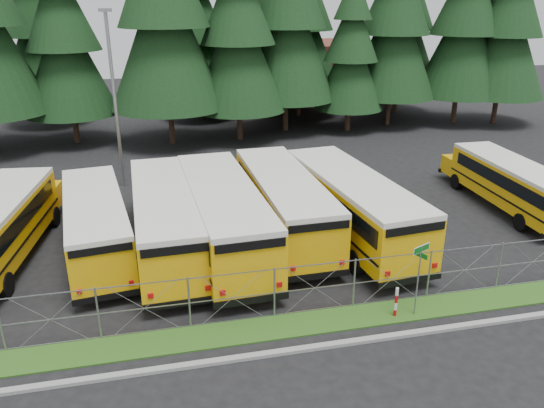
# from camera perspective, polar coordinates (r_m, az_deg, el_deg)

# --- Properties ---
(ground) EXTENTS (120.00, 120.00, 0.00)m
(ground) POSITION_cam_1_polar(r_m,az_deg,el_deg) (21.48, 10.22, -9.09)
(ground) COLOR black
(ground) RESTS_ON ground
(curb) EXTENTS (50.00, 0.25, 0.12)m
(curb) POSITION_cam_1_polar(r_m,az_deg,el_deg) (19.12, 13.86, -13.49)
(curb) COLOR gray
(curb) RESTS_ON ground
(grass_verge) EXTENTS (50.00, 1.40, 0.06)m
(grass_verge) POSITION_cam_1_polar(r_m,az_deg,el_deg) (20.16, 12.10, -11.39)
(grass_verge) COLOR #264D16
(grass_verge) RESTS_ON ground
(chainlink_fence) EXTENTS (44.00, 0.10, 2.00)m
(chainlink_fence) POSITION_cam_1_polar(r_m,az_deg,el_deg) (20.20, 11.50, -8.04)
(chainlink_fence) COLOR gray
(chainlink_fence) RESTS_ON ground
(brick_building) EXTENTS (22.00, 10.00, 6.00)m
(brick_building) POSITION_cam_1_polar(r_m,az_deg,el_deg) (59.01, 0.76, 14.04)
(brick_building) COLOR maroon
(brick_building) RESTS_ON ground
(bus_0) EXTENTS (3.88, 11.20, 2.87)m
(bus_0) POSITION_cam_1_polar(r_m,az_deg,el_deg) (25.58, -27.17, -2.48)
(bus_0) COLOR #E8AF07
(bus_0) RESTS_ON ground
(bus_1) EXTENTS (3.92, 10.86, 2.78)m
(bus_1) POSITION_cam_1_polar(r_m,az_deg,el_deg) (24.62, -18.42, -2.13)
(bus_1) COLOR #E8AF07
(bus_1) RESTS_ON ground
(bus_2) EXTENTS (3.21, 11.85, 3.08)m
(bus_2) POSITION_cam_1_polar(r_m,az_deg,el_deg) (23.89, -11.28, -1.74)
(bus_2) COLOR #E8AF07
(bus_2) RESTS_ON ground
(bus_3) EXTENTS (3.46, 12.28, 3.19)m
(bus_3) POSITION_cam_1_polar(r_m,az_deg,el_deg) (23.81, -5.41, -1.34)
(bus_3) COLOR #E8AF07
(bus_3) RESTS_ON ground
(bus_4) EXTENTS (3.03, 11.77, 3.07)m
(bus_4) POSITION_cam_1_polar(r_m,az_deg,el_deg) (25.26, 1.05, -0.00)
(bus_4) COLOR #E8AF07
(bus_4) RESTS_ON ground
(bus_5) EXTENTS (4.00, 12.27, 3.16)m
(bus_5) POSITION_cam_1_polar(r_m,az_deg,el_deg) (25.17, 8.16, -0.20)
(bus_5) COLOR #E8AF07
(bus_5) RESTS_ON ground
(bus_east) EXTENTS (2.64, 10.14, 2.64)m
(bus_east) POSITION_cam_1_polar(r_m,az_deg,el_deg) (31.15, 24.01, 1.91)
(bus_east) COLOR #E8AF07
(bus_east) RESTS_ON ground
(street_sign) EXTENTS (0.77, 0.51, 2.81)m
(street_sign) POSITION_cam_1_polar(r_m,az_deg,el_deg) (19.34, 15.59, -6.38)
(street_sign) COLOR gray
(street_sign) RESTS_ON ground
(striped_bollard) EXTENTS (0.11, 0.11, 1.20)m
(striped_bollard) POSITION_cam_1_polar(r_m,az_deg,el_deg) (19.76, 13.19, -10.28)
(striped_bollard) COLOR #B20C0C
(striped_bollard) RESTS_ON ground
(light_standard) EXTENTS (0.70, 0.35, 10.14)m
(light_standard) POSITION_cam_1_polar(r_m,az_deg,el_deg) (32.08, -16.60, 11.18)
(light_standard) COLOR gray
(light_standard) RESTS_ON ground
(conifer_2) EXTENTS (6.99, 6.99, 15.46)m
(conifer_2) POSITION_cam_1_polar(r_m,az_deg,el_deg) (43.31, -21.51, 16.12)
(conifer_2) COLOR black
(conifer_2) RESTS_ON ground
(conifer_3) EXTENTS (8.63, 8.63, 19.09)m
(conifer_3) POSITION_cam_1_polar(r_m,az_deg,el_deg) (40.94, -11.58, 19.44)
(conifer_3) COLOR black
(conifer_3) RESTS_ON ground
(conifer_4) EXTENTS (7.34, 7.34, 16.22)m
(conifer_4) POSITION_cam_1_polar(r_m,az_deg,el_deg) (41.58, -3.70, 17.85)
(conifer_4) COLOR black
(conifer_4) RESTS_ON ground
(conifer_5) EXTENTS (8.32, 8.32, 18.41)m
(conifer_5) POSITION_cam_1_polar(r_m,az_deg,el_deg) (44.52, 1.57, 19.55)
(conifer_5) COLOR black
(conifer_5) RESTS_ON ground
(conifer_6) EXTENTS (5.75, 5.75, 12.72)m
(conifer_6) POSITION_cam_1_polar(r_m,az_deg,el_deg) (45.15, 8.49, 15.74)
(conifer_6) COLOR black
(conifer_6) RESTS_ON ground
(conifer_7) EXTENTS (7.68, 7.68, 16.99)m
(conifer_7) POSITION_cam_1_polar(r_m,az_deg,el_deg) (47.87, 13.08, 18.34)
(conifer_7) COLOR black
(conifer_7) RESTS_ON ground
(conifer_8) EXTENTS (7.59, 7.59, 16.78)m
(conifer_8) POSITION_cam_1_polar(r_m,az_deg,el_deg) (50.30, 20.06, 17.65)
(conifer_8) COLOR black
(conifer_8) RESTS_ON ground
(conifer_9) EXTENTS (7.48, 7.48, 16.54)m
(conifer_9) POSITION_cam_1_polar(r_m,az_deg,el_deg) (51.33, 24.02, 17.04)
(conifer_9) COLOR black
(conifer_9) RESTS_ON ground
(conifer_10) EXTENTS (7.49, 7.49, 16.55)m
(conifer_10) POSITION_cam_1_polar(r_m,az_deg,el_deg) (51.19, -23.89, 17.06)
(conifer_10) COLOR black
(conifer_10) RESTS_ON ground
(conifer_11) EXTENTS (6.85, 6.85, 15.14)m
(conifer_11) POSITION_cam_1_polar(r_m,az_deg,el_deg) (49.54, -8.03, 17.68)
(conifer_11) COLOR black
(conifer_11) RESTS_ON ground
(conifer_12) EXTENTS (7.81, 7.81, 17.27)m
(conifer_12) POSITION_cam_1_polar(r_m,az_deg,el_deg) (50.49, 3.04, 19.14)
(conifer_12) COLOR black
(conifer_12) RESTS_ON ground
(conifer_13) EXTENTS (7.73, 7.73, 17.09)m
(conifer_13) POSITION_cam_1_polar(r_m,az_deg,el_deg) (53.38, 13.80, 18.63)
(conifer_13) COLOR black
(conifer_13) RESTS_ON ground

